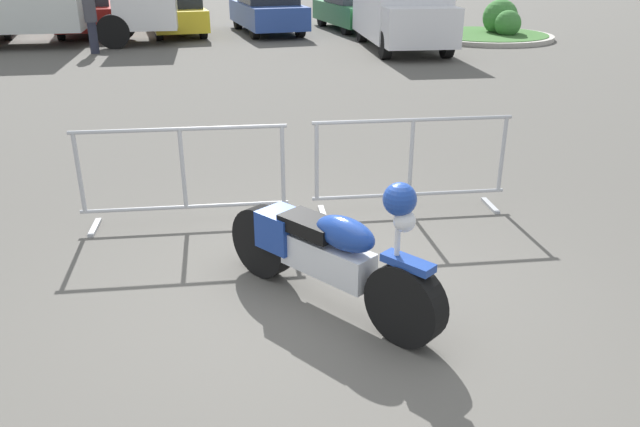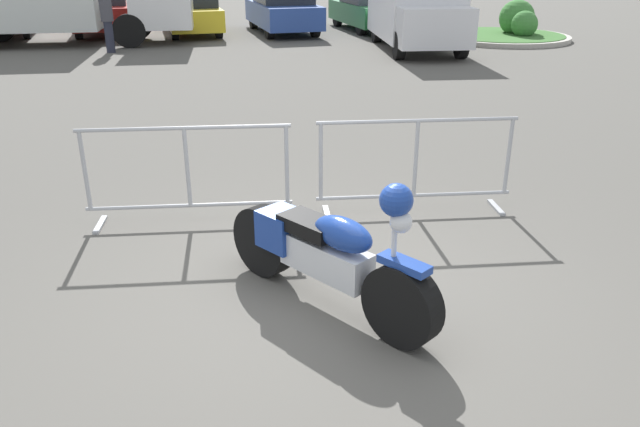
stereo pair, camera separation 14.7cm
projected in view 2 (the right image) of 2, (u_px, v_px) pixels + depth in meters
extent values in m
plane|color=#54514C|center=(316.00, 298.00, 5.29)|extent=(120.00, 120.00, 0.00)
cylinder|color=black|center=(402.00, 305.00, 4.57)|extent=(0.54, 0.62, 0.64)
cylinder|color=black|center=(264.00, 241.00, 5.58)|extent=(0.54, 0.62, 0.64)
cube|color=silver|center=(326.00, 259.00, 5.04)|extent=(0.71, 0.81, 0.28)
ellipsoid|color=navy|center=(343.00, 234.00, 4.81)|extent=(0.55, 0.60, 0.26)
cube|color=black|center=(310.00, 225.00, 5.06)|extent=(0.54, 0.58, 0.12)
cube|color=navy|center=(282.00, 229.00, 5.33)|extent=(0.48, 0.48, 0.32)
cube|color=navy|center=(404.00, 264.00, 4.44)|extent=(0.36, 0.40, 0.06)
cylinder|color=silver|center=(394.00, 243.00, 4.45)|extent=(0.06, 0.06, 0.45)
sphere|color=silver|center=(401.00, 222.00, 4.35)|extent=(0.16, 0.16, 0.16)
sphere|color=navy|center=(396.00, 200.00, 4.32)|extent=(0.24, 0.24, 0.24)
cylinder|color=#9EA0A5|center=(184.00, 128.00, 6.32)|extent=(2.18, 0.10, 0.04)
cylinder|color=#9EA0A5|center=(191.00, 205.00, 6.66)|extent=(2.18, 0.10, 0.04)
cylinder|color=#9EA0A5|center=(85.00, 171.00, 6.40)|extent=(0.05, 0.05, 0.85)
cylinder|color=#9EA0A5|center=(187.00, 168.00, 6.49)|extent=(0.05, 0.05, 0.85)
cylinder|color=#9EA0A5|center=(287.00, 165.00, 6.58)|extent=(0.05, 0.05, 0.85)
cube|color=#9EA0A5|center=(100.00, 225.00, 6.64)|extent=(0.07, 0.44, 0.03)
cube|color=#9EA0A5|center=(282.00, 218.00, 6.81)|extent=(0.07, 0.44, 0.03)
cylinder|color=#9EA0A5|center=(418.00, 121.00, 6.59)|extent=(2.18, 0.10, 0.04)
cylinder|color=#9EA0A5|center=(414.00, 195.00, 6.93)|extent=(2.18, 0.10, 0.04)
cylinder|color=#9EA0A5|center=(321.00, 162.00, 6.67)|extent=(0.05, 0.05, 0.85)
cylinder|color=#9EA0A5|center=(416.00, 159.00, 6.76)|extent=(0.05, 0.05, 0.85)
cylinder|color=#9EA0A5|center=(508.00, 156.00, 6.85)|extent=(0.05, 0.05, 0.85)
cube|color=#9EA0A5|center=(327.00, 214.00, 6.91)|extent=(0.07, 0.44, 0.03)
cube|color=#9EA0A5|center=(496.00, 208.00, 7.08)|extent=(0.07, 0.44, 0.03)
cylinder|color=black|center=(137.00, 24.00, 20.03)|extent=(0.97, 0.31, 0.96)
cylinder|color=black|center=(129.00, 31.00, 18.27)|extent=(0.97, 0.31, 0.96)
cube|color=silver|center=(414.00, 1.00, 17.99)|extent=(2.11, 4.15, 2.00)
cube|color=silver|center=(436.00, 28.00, 15.89)|extent=(1.92, 0.95, 1.00)
cylinder|color=black|center=(461.00, 45.00, 16.52)|extent=(0.26, 0.73, 0.72)
cylinder|color=black|center=(399.00, 46.00, 16.37)|extent=(0.26, 0.73, 0.72)
cylinder|color=black|center=(430.00, 30.00, 19.54)|extent=(0.26, 0.73, 0.72)
cylinder|color=black|center=(377.00, 30.00, 19.39)|extent=(0.26, 0.73, 0.72)
cube|color=#B7BABF|center=(8.00, 17.00, 20.97)|extent=(2.23, 4.19, 0.65)
cube|color=#1E232B|center=(4.00, 0.00, 20.63)|extent=(1.80, 2.25, 0.46)
cylinder|color=black|center=(36.00, 21.00, 22.37)|extent=(0.30, 0.62, 0.59)
cylinder|color=black|center=(26.00, 29.00, 20.12)|extent=(0.30, 0.62, 0.59)
cube|color=#B21E19|center=(103.00, 14.00, 21.36)|extent=(2.45, 4.60, 0.71)
cylinder|color=black|center=(83.00, 20.00, 22.52)|extent=(0.32, 0.68, 0.65)
cylinder|color=black|center=(126.00, 19.00, 22.90)|extent=(0.32, 0.68, 0.65)
cylinder|color=black|center=(78.00, 29.00, 20.05)|extent=(0.32, 0.68, 0.65)
cylinder|color=black|center=(126.00, 27.00, 20.43)|extent=(0.32, 0.68, 0.65)
cube|color=yellow|center=(192.00, 16.00, 21.15)|extent=(2.30, 4.31, 0.67)
cylinder|color=black|center=(170.00, 21.00, 22.24)|extent=(0.30, 0.64, 0.61)
cylinder|color=black|center=(209.00, 20.00, 22.60)|extent=(0.30, 0.64, 0.61)
cylinder|color=black|center=(175.00, 30.00, 19.92)|extent=(0.30, 0.64, 0.61)
cylinder|color=black|center=(219.00, 29.00, 20.28)|extent=(0.30, 0.64, 0.61)
cube|color=#284799|center=(283.00, 14.00, 21.44)|extent=(2.50, 4.69, 0.73)
cylinder|color=black|center=(253.00, 19.00, 22.62)|extent=(0.33, 0.69, 0.66)
cylinder|color=black|center=(294.00, 18.00, 23.01)|extent=(0.33, 0.69, 0.66)
cylinder|color=black|center=(270.00, 28.00, 20.10)|extent=(0.33, 0.69, 0.66)
cylinder|color=black|center=(315.00, 27.00, 20.49)|extent=(0.33, 0.69, 0.66)
cube|color=#236B38|center=(368.00, 13.00, 22.21)|extent=(2.31, 4.34, 0.67)
cylinder|color=black|center=(338.00, 18.00, 23.31)|extent=(0.31, 0.64, 0.61)
cylinder|color=black|center=(373.00, 17.00, 23.67)|extent=(0.31, 0.64, 0.61)
cylinder|color=black|center=(361.00, 26.00, 20.97)|extent=(0.31, 0.64, 0.61)
cylinder|color=black|center=(400.00, 24.00, 21.33)|extent=(0.31, 0.64, 0.61)
cylinder|color=#262838|center=(109.00, 37.00, 17.45)|extent=(0.30, 0.30, 0.85)
cylinder|color=#3F3F47|center=(106.00, 10.00, 17.16)|extent=(0.43, 0.43, 0.62)
cylinder|color=#ADA89E|center=(501.00, 37.00, 20.14)|extent=(4.29, 4.29, 0.14)
cylinder|color=#38662D|center=(502.00, 34.00, 20.11)|extent=(3.94, 3.94, 0.02)
sphere|color=#3D7A38|center=(517.00, 18.00, 20.33)|extent=(1.14, 1.14, 1.14)
sphere|color=#3D7A38|center=(524.00, 24.00, 19.73)|extent=(0.83, 0.83, 0.83)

